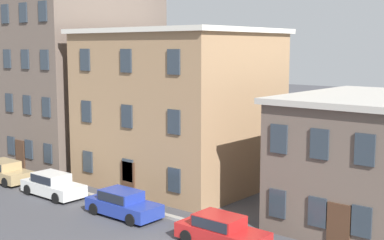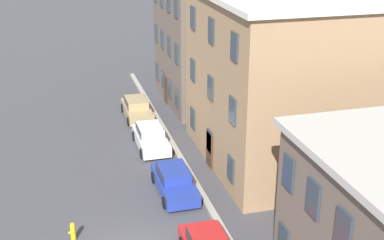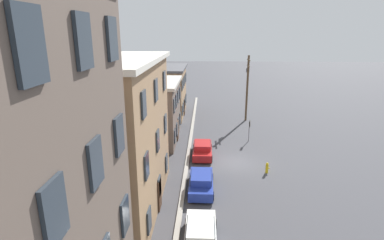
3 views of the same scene
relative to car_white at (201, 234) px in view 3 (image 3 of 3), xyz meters
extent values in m
plane|color=#424247|center=(11.52, -3.06, -0.75)|extent=(200.00, 200.00, 0.00)
cube|color=#9E998E|center=(11.52, 1.44, -0.67)|extent=(56.00, 0.36, 0.16)
cube|color=#2D3842|center=(-9.26, 2.88, 7.53)|extent=(0.90, 0.10, 1.40)
cube|color=#2D3842|center=(-9.26, 2.88, 10.84)|extent=(0.90, 0.10, 1.40)
cube|color=#2D3842|center=(-6.89, 2.88, 7.53)|extent=(0.90, 0.10, 1.40)
cube|color=#2D3842|center=(-6.89, 2.88, 10.84)|extent=(0.90, 0.10, 1.40)
cube|color=#2D3842|center=(-4.52, 2.88, 4.22)|extent=(0.90, 0.10, 1.40)
cube|color=#2D3842|center=(-4.52, 2.88, 7.53)|extent=(0.90, 0.10, 1.40)
cube|color=#2D3842|center=(-4.52, 2.88, 10.84)|extent=(0.90, 0.10, 1.40)
cube|color=#9E7A56|center=(3.70, 7.59, 4.26)|extent=(11.45, 9.29, 10.01)
cube|color=silver|center=(3.70, 7.59, 9.41)|extent=(11.95, 9.79, 0.30)
cube|color=#2D3842|center=(-0.12, 2.88, 0.92)|extent=(0.90, 0.10, 1.40)
cube|color=#2D3842|center=(-0.12, 2.88, 4.26)|extent=(0.90, 0.10, 1.40)
cube|color=#2D3842|center=(-0.12, 2.88, 7.60)|extent=(0.90, 0.10, 1.40)
cube|color=#2D3842|center=(3.70, 2.88, 0.92)|extent=(0.90, 0.10, 1.40)
cube|color=#2D3842|center=(3.70, 2.88, 4.26)|extent=(0.90, 0.10, 1.40)
cube|color=#2D3842|center=(3.70, 2.88, 7.60)|extent=(0.90, 0.10, 1.40)
cube|color=#2D3842|center=(7.51, 2.88, 0.92)|extent=(0.90, 0.10, 1.40)
cube|color=#2D3842|center=(7.51, 2.88, 4.26)|extent=(0.90, 0.10, 1.40)
cube|color=#2D3842|center=(7.51, 2.88, 7.60)|extent=(0.90, 0.10, 1.40)
cube|color=#472D1E|center=(3.70, 2.88, 0.35)|extent=(1.10, 0.10, 2.20)
cube|color=#66564C|center=(17.43, 8.02, 2.45)|extent=(8.47, 10.15, 6.40)
cube|color=#B7B2A8|center=(17.43, 8.02, 5.80)|extent=(8.97, 10.65, 0.30)
cube|color=#2D3842|center=(14.26, 2.88, 0.85)|extent=(0.90, 0.10, 1.40)
cube|color=#2D3842|center=(14.26, 2.88, 4.05)|extent=(0.90, 0.10, 1.40)
cube|color=#2D3842|center=(16.37, 2.88, 0.85)|extent=(0.90, 0.10, 1.40)
cube|color=#2D3842|center=(16.37, 2.88, 4.05)|extent=(0.90, 0.10, 1.40)
cube|color=#2D3842|center=(18.49, 2.88, 0.85)|extent=(0.90, 0.10, 1.40)
cube|color=#2D3842|center=(18.49, 2.88, 4.05)|extent=(0.90, 0.10, 1.40)
cube|color=#2D3842|center=(20.61, 2.88, 0.85)|extent=(0.90, 0.10, 1.40)
cube|color=#2D3842|center=(20.61, 2.88, 4.05)|extent=(0.90, 0.10, 1.40)
cube|color=#472D1E|center=(17.43, 2.88, 0.35)|extent=(1.10, 0.10, 2.20)
cube|color=#9E7A56|center=(28.19, 8.04, 2.62)|extent=(9.46, 10.20, 6.73)
cube|color=#4C4C51|center=(28.19, 8.04, 6.13)|extent=(9.96, 10.70, 0.30)
cube|color=#2D3842|center=(24.40, 2.88, 0.93)|extent=(0.90, 0.10, 1.40)
cube|color=#2D3842|center=(24.40, 2.88, 4.30)|extent=(0.90, 0.10, 1.40)
cube|color=#2D3842|center=(26.29, 2.88, 0.93)|extent=(0.90, 0.10, 1.40)
cube|color=#2D3842|center=(26.29, 2.88, 4.30)|extent=(0.90, 0.10, 1.40)
cube|color=#2D3842|center=(28.19, 2.88, 0.93)|extent=(0.90, 0.10, 1.40)
cube|color=#2D3842|center=(28.19, 2.88, 4.30)|extent=(0.90, 0.10, 1.40)
cube|color=#2D3842|center=(30.08, 2.88, 0.93)|extent=(0.90, 0.10, 1.40)
cube|color=#2D3842|center=(30.08, 2.88, 4.30)|extent=(0.90, 0.10, 1.40)
cube|color=#2D3842|center=(31.97, 2.88, 0.93)|extent=(0.90, 0.10, 1.40)
cube|color=#2D3842|center=(31.97, 2.88, 4.30)|extent=(0.90, 0.10, 1.40)
cube|color=#472D1E|center=(28.19, 2.88, 0.35)|extent=(1.10, 0.10, 2.20)
cube|color=silver|center=(0.07, 0.00, -0.22)|extent=(4.40, 1.80, 0.70)
cube|color=silver|center=(-0.13, 0.00, 0.41)|extent=(2.20, 1.51, 0.55)
cube|color=#1E232D|center=(-0.13, 0.00, 0.41)|extent=(2.02, 1.58, 0.48)
cylinder|color=black|center=(1.52, 0.85, -0.42)|extent=(0.66, 0.22, 0.66)
cylinder|color=black|center=(1.52, -0.85, -0.42)|extent=(0.66, 0.22, 0.66)
cube|color=#233899|center=(6.34, 0.07, -0.22)|extent=(4.40, 1.80, 0.70)
cube|color=#233899|center=(6.14, 0.07, 0.41)|extent=(2.20, 1.51, 0.55)
cube|color=#1E232D|center=(6.14, 0.07, 0.41)|extent=(2.02, 1.58, 0.48)
cylinder|color=black|center=(7.79, 0.92, -0.42)|extent=(0.66, 0.22, 0.66)
cylinder|color=black|center=(7.79, -0.78, -0.42)|extent=(0.66, 0.22, 0.66)
cylinder|color=black|center=(4.89, 0.92, -0.42)|extent=(0.66, 0.22, 0.66)
cylinder|color=black|center=(4.89, -0.78, -0.42)|extent=(0.66, 0.22, 0.66)
cube|color=#B21E1E|center=(13.03, 0.05, -0.22)|extent=(4.40, 1.80, 0.70)
cube|color=#B21E1E|center=(12.83, 0.05, 0.41)|extent=(2.20, 1.51, 0.55)
cube|color=#1E232D|center=(12.83, 0.05, 0.41)|extent=(2.02, 1.58, 0.48)
cylinder|color=black|center=(14.48, 0.90, -0.42)|extent=(0.66, 0.22, 0.66)
cylinder|color=black|center=(14.48, -0.80, -0.42)|extent=(0.66, 0.22, 0.66)
cylinder|color=black|center=(11.58, 0.90, -0.42)|extent=(0.66, 0.22, 0.66)
cylinder|color=black|center=(11.58, -0.80, -0.42)|extent=(0.66, 0.22, 0.66)
cylinder|color=slate|center=(17.29, -5.08, 0.41)|extent=(0.08, 0.08, 2.31)
cube|color=yellow|center=(17.29, -5.11, 1.26)|extent=(0.86, 0.03, 0.86)
cube|color=black|center=(17.29, -5.10, 1.26)|extent=(0.93, 0.02, 0.93)
cylinder|color=brown|center=(25.65, -5.80, 3.68)|extent=(0.28, 0.28, 8.86)
cube|color=brown|center=(25.65, -5.80, 7.51)|extent=(2.40, 0.12, 0.12)
cube|color=brown|center=(25.65, -5.80, 6.71)|extent=(2.00, 0.12, 0.12)
cylinder|color=#515156|center=(26.00, -5.80, 6.11)|extent=(0.44, 0.44, 0.55)
cylinder|color=yellow|center=(9.49, -5.60, -0.35)|extent=(0.24, 0.24, 0.80)
sphere|color=yellow|center=(9.49, -5.60, 0.10)|extent=(0.22, 0.22, 0.22)
cylinder|color=yellow|center=(9.49, -5.76, -0.30)|extent=(0.10, 0.12, 0.10)
camera|label=1|loc=(27.22, -19.13, 8.43)|focal=50.00mm
camera|label=2|loc=(31.58, -5.85, 13.86)|focal=50.00mm
camera|label=3|loc=(-14.47, -0.17, 11.07)|focal=28.00mm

